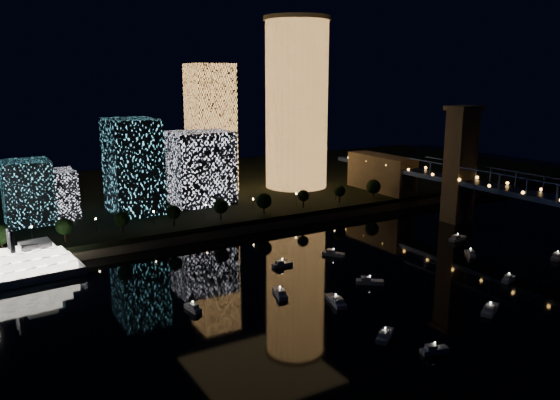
{
  "coord_description": "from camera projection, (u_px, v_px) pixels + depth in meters",
  "views": [
    {
      "loc": [
        -118.95,
        -109.09,
        61.46
      ],
      "look_at": [
        -21.62,
        55.0,
        18.52
      ],
      "focal_mm": 35.0,
      "sensor_mm": 36.0,
      "label": 1
    }
  ],
  "objects": [
    {
      "name": "seawall",
      "position": [
        291.0,
        221.0,
        232.72
      ],
      "size": [
        420.0,
        6.0,
        3.0
      ],
      "primitive_type": "cube",
      "color": "#6B5E4C",
      "rests_on": "ground"
    },
    {
      "name": "esplanade_trees",
      "position": [
        216.0,
        207.0,
        219.88
      ],
      "size": [
        166.92,
        6.94,
        8.97
      ],
      "color": "black",
      "rests_on": "far_bank"
    },
    {
      "name": "tower_cylindrical",
      "position": [
        297.0,
        104.0,
        280.34
      ],
      "size": [
        34.0,
        34.0,
        86.17
      ],
      "color": "#FFA751",
      "rests_on": "far_bank"
    },
    {
      "name": "tower_rectangular",
      "position": [
        211.0,
        129.0,
        268.36
      ],
      "size": [
        19.8,
        19.8,
        63.0
      ],
      "primitive_type": "cube",
      "color": "#FFA751",
      "rests_on": "far_bank"
    },
    {
      "name": "ground",
      "position": [
        435.0,
        286.0,
        164.24
      ],
      "size": [
        520.0,
        520.0,
        0.0
      ],
      "primitive_type": "plane",
      "color": "black",
      "rests_on": "ground"
    },
    {
      "name": "street_lamps",
      "position": [
        206.0,
        208.0,
        224.21
      ],
      "size": [
        132.7,
        0.7,
        5.65
      ],
      "color": "black",
      "rests_on": "far_bank"
    },
    {
      "name": "truss_bridge",
      "position": [
        559.0,
        206.0,
        196.15
      ],
      "size": [
        13.0,
        266.0,
        50.0
      ],
      "color": "navy",
      "rests_on": "ground"
    },
    {
      "name": "midrise_blocks",
      "position": [
        134.0,
        174.0,
        233.47
      ],
      "size": [
        94.6,
        27.39,
        39.76
      ],
      "color": "silver",
      "rests_on": "far_bank"
    },
    {
      "name": "motorboats",
      "position": [
        398.0,
        282.0,
        165.71
      ],
      "size": [
        130.99,
        73.91,
        2.78
      ],
      "color": "silver",
      "rests_on": "ground"
    },
    {
      "name": "far_bank",
      "position": [
        216.0,
        188.0,
        297.94
      ],
      "size": [
        420.0,
        160.0,
        5.0
      ],
      "primitive_type": "cube",
      "color": "black",
      "rests_on": "ground"
    }
  ]
}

